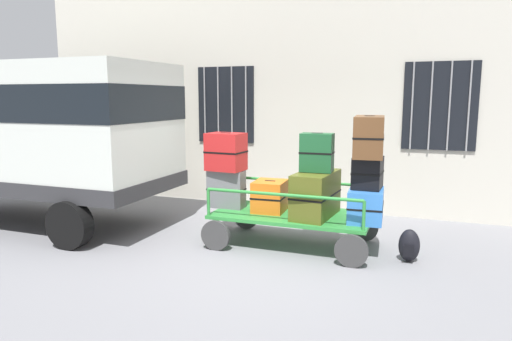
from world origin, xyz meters
The scene contains 14 objects.
ground_plane centered at (0.00, 0.00, 0.00)m, with size 40.00×40.00×0.00m, color gray.
building_wall centered at (0.00, 2.91, 2.50)m, with size 12.00×0.38×5.00m.
van centered at (-4.09, 0.24, 1.65)m, with size 4.42×2.12×2.68m.
luggage_cart centered at (0.25, 0.50, 0.39)m, with size 2.34×1.22×0.48m.
cart_railing centered at (0.25, 0.50, 0.81)m, with size 2.22×1.09×0.40m.
suitcase_left_bottom centered at (-0.79, 0.51, 0.77)m, with size 0.57×0.27×0.58m.
suitcase_left_middle centered at (-0.79, 0.51, 1.34)m, with size 0.58×0.46×0.57m.
suitcase_midleft_bottom centered at (-0.10, 0.52, 0.71)m, with size 0.48×0.56×0.46m.
suitcase_center_bottom centered at (0.60, 0.48, 0.80)m, with size 0.56×0.98×0.64m.
suitcase_center_middle centered at (0.60, 0.49, 1.39)m, with size 0.46×0.29×0.54m.
suitcase_midright_bottom centered at (1.30, 0.46, 0.70)m, with size 0.50×0.69×0.44m.
suitcase_midright_middle centered at (1.30, 0.53, 1.14)m, with size 0.40×0.46×0.43m.
suitcase_midright_top centered at (1.30, 0.53, 1.63)m, with size 0.46×0.85×0.55m.
backpack centered at (1.89, 0.39, 0.22)m, with size 0.27×0.22×0.44m.
Camera 1 is at (2.05, -5.78, 2.15)m, focal length 32.35 mm.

